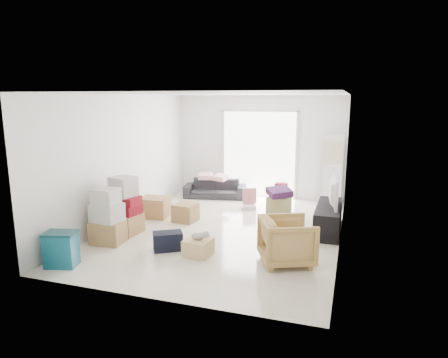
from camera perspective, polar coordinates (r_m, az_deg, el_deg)
room_shell at (r=7.83m, az=0.06°, el=2.15°), size 4.98×6.48×3.18m
sliding_door at (r=10.68m, az=5.01°, el=4.03°), size 2.10×0.04×2.33m
ac_tower at (r=10.16m, az=15.32°, el=1.18°), size 0.45×0.30×1.75m
tv_console at (r=8.28m, az=14.69°, el=-5.44°), size 0.47×1.58×0.53m
television at (r=8.19m, az=14.80°, el=-3.25°), size 0.67×1.04×0.13m
sofa at (r=10.69m, az=-1.29°, el=-0.95°), size 1.70×0.78×0.64m
pillow_left at (r=10.70m, az=-2.67°, el=1.14°), size 0.45×0.39×0.12m
pillow_right at (r=10.51m, az=-0.46°, el=0.97°), size 0.43×0.38×0.12m
armchair at (r=6.52m, az=9.00°, el=-8.43°), size 1.01×1.04×0.83m
storage_bins at (r=6.88m, az=-22.23°, el=-9.24°), size 0.56×0.45×0.56m
box_stack_a at (r=7.60m, az=-16.34°, el=-5.50°), size 0.60×0.52×1.03m
box_stack_b at (r=8.06m, az=-14.04°, el=-4.17°), size 0.68×0.60×1.14m
box_stack_c at (r=9.09m, az=-9.89°, el=-3.98°), size 0.65×0.56×0.45m
loose_box at (r=8.69m, az=-5.52°, el=-4.78°), size 0.51×0.51×0.39m
duffel_bag at (r=7.14m, az=-8.02°, el=-8.77°), size 0.58×0.52×0.32m
ottoman at (r=9.11m, az=7.84°, el=-3.89°), size 0.53×0.53×0.44m
blanket at (r=9.04m, az=7.89°, el=-2.10°), size 0.67×0.67×0.14m
kids_table at (r=9.55m, az=8.16°, el=-1.69°), size 0.52×0.52×0.65m
toy_walker at (r=9.70m, az=3.53°, el=-3.39°), size 0.45×0.43×0.48m
wood_crate at (r=6.86m, az=-3.70°, el=-9.71°), size 0.47×0.47×0.28m
plush_bunny at (r=6.78m, az=-3.42°, el=-8.05°), size 0.31×0.17×0.16m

